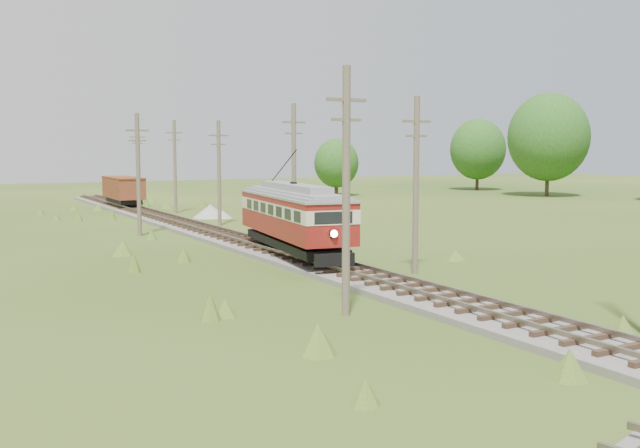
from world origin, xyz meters
TOP-DOWN VIEW (x-y plane):
  - railbed_main at (0.00, 34.00)m, footprint 3.60×96.00m
  - streetcar at (-0.00, 24.65)m, footprint 4.45×12.18m
  - gondola at (0.00, 63.77)m, footprint 2.79×8.33m
  - gravel_pile at (4.69, 50.38)m, footprint 3.27×3.47m
  - utility_pole_r_2 at (3.30, 18.00)m, footprint 1.60×0.30m
  - utility_pole_r_3 at (3.20, 31.00)m, footprint 1.60×0.30m
  - utility_pole_r_4 at (3.00, 44.00)m, footprint 1.60×0.30m
  - utility_pole_r_5 at (3.40, 57.00)m, footprint 1.60×0.30m
  - utility_pole_r_6 at (3.20, 70.00)m, footprint 1.60×0.30m
  - utility_pole_l_a at (-4.20, 12.00)m, footprint 1.60×0.30m
  - utility_pole_l_b at (-4.50, 40.00)m, footprint 1.60×0.30m
  - tree_right_4 at (54.00, 58.00)m, footprint 10.50×10.50m
  - tree_right_5 at (56.00, 74.00)m, footprint 8.40×8.40m
  - tree_mid_b at (30.00, 72.00)m, footprint 5.88×5.88m

SIDE VIEW (x-z plane):
  - railbed_main at x=0.00m, z-range -0.09..0.48m
  - gravel_pile at x=4.69m, z-range -0.04..1.15m
  - gondola at x=0.00m, z-range 0.67..3.43m
  - streetcar at x=0.00m, z-range -0.18..5.33m
  - utility_pole_r_4 at x=3.00m, z-range 0.12..8.52m
  - tree_mid_b at x=30.00m, z-range 0.54..8.12m
  - utility_pole_r_2 at x=3.30m, z-range 0.12..8.72m
  - utility_pole_l_b at x=-4.50m, z-range 0.12..8.72m
  - utility_pole_r_6 at x=3.20m, z-range 0.12..8.82m
  - utility_pole_r_5 at x=3.40m, z-range 0.13..9.03m
  - utility_pole_r_3 at x=3.20m, z-range 0.13..9.13m
  - utility_pole_l_a at x=-4.20m, z-range 0.13..9.13m
  - tree_right_5 at x=56.00m, z-range 0.78..11.60m
  - tree_right_4 at x=54.00m, z-range 0.98..14.51m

